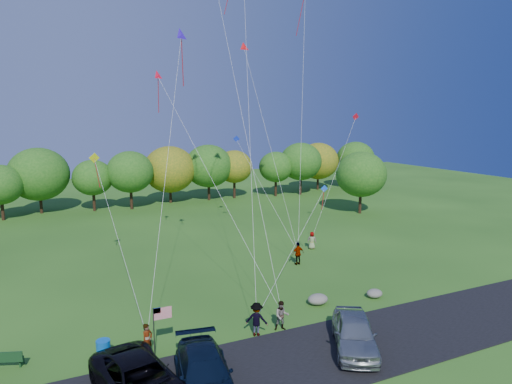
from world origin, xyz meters
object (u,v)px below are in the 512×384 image
at_px(flyer_e, 312,240).
at_px(flyer_b, 282,316).
at_px(minivan_silver, 354,333).
at_px(minivan_navy, 205,373).
at_px(flyer_d, 298,254).
at_px(flyer_c, 257,319).
at_px(flyer_a, 147,340).
at_px(park_bench, 4,360).
at_px(minivan_dark, 140,380).
at_px(trash_barrel, 103,350).

bearing_deg(flyer_e, flyer_b, 85.30).
bearing_deg(minivan_silver, flyer_e, 94.51).
distance_m(minivan_navy, flyer_d, 17.73).
bearing_deg(flyer_c, flyer_a, 32.41).
distance_m(minivan_silver, park_bench, 16.60).
xyz_separation_m(flyer_e, park_bench, (-23.21, -10.58, -0.28)).
xyz_separation_m(flyer_b, flyer_d, (6.47, 9.28, 0.08)).
xyz_separation_m(minivan_silver, flyer_b, (-2.26, 3.44, -0.09)).
relative_size(flyer_e, park_bench, 0.97).
relative_size(flyer_a, flyer_e, 1.09).
xyz_separation_m(minivan_dark, park_bench, (-5.20, 4.96, -0.39)).
relative_size(flyer_c, flyer_d, 1.02).
bearing_deg(flyer_d, flyer_b, 51.74).
height_order(minivan_dark, flyer_b, minivan_dark).
relative_size(minivan_dark, trash_barrel, 5.91).
bearing_deg(flyer_b, flyer_c, -161.49).
relative_size(flyer_b, flyer_e, 1.07).
bearing_deg(flyer_c, trash_barrel, 28.77).
bearing_deg(trash_barrel, flyer_a, -16.72).
bearing_deg(flyer_d, flyer_e, -139.14).
bearing_deg(flyer_a, flyer_e, 0.64).
bearing_deg(minivan_dark, flyer_a, 62.13).
bearing_deg(minivan_navy, minivan_dark, 176.29).
xyz_separation_m(flyer_a, flyer_c, (5.72, -0.30, 0.08)).
bearing_deg(park_bench, trash_barrel, 7.01).
xyz_separation_m(flyer_e, trash_barrel, (-18.97, -11.60, -0.27)).
height_order(flyer_d, flyer_e, flyer_d).
relative_size(flyer_d, park_bench, 1.14).
xyz_separation_m(minivan_dark, flyer_e, (18.01, 15.53, -0.11)).
distance_m(minivan_navy, flyer_e, 22.32).
bearing_deg(flyer_e, park_bench, 57.79).
height_order(minivan_navy, flyer_a, flyer_a).
bearing_deg(minivan_navy, flyer_d, 56.31).
distance_m(flyer_e, trash_barrel, 22.23).
distance_m(flyer_c, flyer_d, 12.24).
bearing_deg(minivan_navy, trash_barrel, 137.48).
relative_size(minivan_navy, flyer_b, 3.34).
xyz_separation_m(flyer_c, trash_barrel, (-7.70, 0.89, -0.42)).
bearing_deg(flyer_b, minivan_navy, -128.69).
height_order(flyer_b, flyer_e, flyer_b).
bearing_deg(flyer_c, minivan_navy, 76.72).
height_order(minivan_navy, trash_barrel, minivan_navy).
distance_m(flyer_b, flyer_e, 15.85).
bearing_deg(minivan_navy, flyer_e, 55.78).
xyz_separation_m(flyer_d, trash_barrel, (-15.68, -8.39, -0.40)).
xyz_separation_m(flyer_b, park_bench, (-13.45, 1.91, -0.33)).
xyz_separation_m(minivan_navy, trash_barrel, (-3.55, 4.54, -0.36)).
xyz_separation_m(flyer_a, trash_barrel, (-1.98, 0.60, -0.34)).
height_order(minivan_silver, flyer_d, flyer_d).
xyz_separation_m(flyer_a, park_bench, (-6.22, 1.62, -0.35)).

